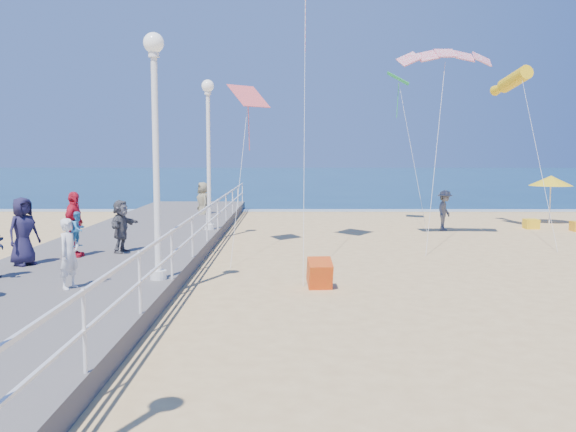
{
  "coord_description": "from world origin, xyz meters",
  "views": [
    {
      "loc": [
        -2.45,
        -13.89,
        3.21
      ],
      "look_at": [
        -2.5,
        2.0,
        1.6
      ],
      "focal_mm": 40.0,
      "sensor_mm": 36.0,
      "label": 1
    }
  ],
  "objects_px": {
    "beach_walker_a": "(445,211)",
    "spectator_3": "(74,224)",
    "lamp_post_mid": "(155,130)",
    "beach_chair_left": "(531,224)",
    "lamp_post_far": "(208,138)",
    "woman_holding_toddler": "(69,254)",
    "beach_walker_c": "(203,202)",
    "spectator_5": "(121,226)",
    "box_kite": "(320,276)",
    "beach_umbrella": "(551,181)",
    "spectator_4": "(23,231)",
    "toddler_held": "(78,229)"
  },
  "relations": [
    {
      "from": "beach_walker_c",
      "to": "beach_chair_left",
      "type": "distance_m",
      "value": 14.14
    },
    {
      "from": "beach_walker_c",
      "to": "beach_umbrella",
      "type": "height_order",
      "value": "beach_umbrella"
    },
    {
      "from": "woman_holding_toddler",
      "to": "beach_walker_c",
      "type": "relative_size",
      "value": 0.79
    },
    {
      "from": "spectator_4",
      "to": "beach_chair_left",
      "type": "distance_m",
      "value": 19.89
    },
    {
      "from": "woman_holding_toddler",
      "to": "beach_walker_c",
      "type": "distance_m",
      "value": 15.78
    },
    {
      "from": "beach_umbrella",
      "to": "spectator_5",
      "type": "bearing_deg",
      "value": -146.57
    },
    {
      "from": "spectator_5",
      "to": "box_kite",
      "type": "distance_m",
      "value": 6.17
    },
    {
      "from": "beach_walker_a",
      "to": "spectator_3",
      "type": "bearing_deg",
      "value": 155.0
    },
    {
      "from": "lamp_post_mid",
      "to": "spectator_4",
      "type": "xyz_separation_m",
      "value": [
        -3.68,
        1.74,
        -2.42
      ]
    },
    {
      "from": "spectator_4",
      "to": "beach_umbrella",
      "type": "xyz_separation_m",
      "value": [
        18.13,
        12.76,
        0.66
      ]
    },
    {
      "from": "box_kite",
      "to": "beach_chair_left",
      "type": "xyz_separation_m",
      "value": [
        9.34,
        11.74,
        -0.1
      ]
    },
    {
      "from": "box_kite",
      "to": "spectator_4",
      "type": "bearing_deg",
      "value": 167.94
    },
    {
      "from": "lamp_post_far",
      "to": "spectator_4",
      "type": "relative_size",
      "value": 3.15
    },
    {
      "from": "beach_walker_c",
      "to": "spectator_4",
      "type": "bearing_deg",
      "value": -36.78
    },
    {
      "from": "spectator_5",
      "to": "beach_chair_left",
      "type": "height_order",
      "value": "spectator_5"
    },
    {
      "from": "lamp_post_far",
      "to": "beach_walker_c",
      "type": "distance_m",
      "value": 6.5
    },
    {
      "from": "spectator_4",
      "to": "beach_walker_a",
      "type": "distance_m",
      "value": 16.37
    },
    {
      "from": "spectator_3",
      "to": "beach_walker_a",
      "type": "xyz_separation_m",
      "value": [
        12.0,
        8.9,
        -0.45
      ]
    },
    {
      "from": "lamp_post_mid",
      "to": "beach_chair_left",
      "type": "distance_m",
      "value": 18.4
    },
    {
      "from": "lamp_post_mid",
      "to": "beach_umbrella",
      "type": "height_order",
      "value": "lamp_post_mid"
    },
    {
      "from": "beach_chair_left",
      "to": "woman_holding_toddler",
      "type": "bearing_deg",
      "value": -136.98
    },
    {
      "from": "woman_holding_toddler",
      "to": "box_kite",
      "type": "distance_m",
      "value": 5.59
    },
    {
      "from": "box_kite",
      "to": "beach_chair_left",
      "type": "bearing_deg",
      "value": 46.14
    },
    {
      "from": "beach_walker_a",
      "to": "toddler_held",
      "type": "bearing_deg",
      "value": 168.58
    },
    {
      "from": "spectator_3",
      "to": "beach_umbrella",
      "type": "height_order",
      "value": "spectator_3"
    },
    {
      "from": "woman_holding_toddler",
      "to": "beach_umbrella",
      "type": "distance_m",
      "value": 22.31
    },
    {
      "from": "toddler_held",
      "to": "beach_umbrella",
      "type": "relative_size",
      "value": 0.34
    },
    {
      "from": "box_kite",
      "to": "lamp_post_mid",
      "type": "bearing_deg",
      "value": -171.56
    },
    {
      "from": "beach_walker_c",
      "to": "box_kite",
      "type": "relative_size",
      "value": 3.05
    },
    {
      "from": "spectator_5",
      "to": "box_kite",
      "type": "relative_size",
      "value": 2.45
    },
    {
      "from": "lamp_post_mid",
      "to": "spectator_4",
      "type": "distance_m",
      "value": 4.73
    },
    {
      "from": "spectator_3",
      "to": "beach_walker_c",
      "type": "relative_size",
      "value": 0.95
    },
    {
      "from": "woman_holding_toddler",
      "to": "box_kite",
      "type": "height_order",
      "value": "woman_holding_toddler"
    },
    {
      "from": "woman_holding_toddler",
      "to": "spectator_5",
      "type": "distance_m",
      "value": 4.74
    },
    {
      "from": "woman_holding_toddler",
      "to": "beach_chair_left",
      "type": "bearing_deg",
      "value": -26.53
    },
    {
      "from": "box_kite",
      "to": "spectator_3",
      "type": "bearing_deg",
      "value": 156.43
    },
    {
      "from": "lamp_post_far",
      "to": "spectator_3",
      "type": "xyz_separation_m",
      "value": [
        -2.85,
        -6.0,
        -2.39
      ]
    },
    {
      "from": "lamp_post_far",
      "to": "beach_walker_a",
      "type": "height_order",
      "value": "lamp_post_far"
    },
    {
      "from": "spectator_5",
      "to": "beach_umbrella",
      "type": "distance_m",
      "value": 19.49
    },
    {
      "from": "beach_walker_a",
      "to": "beach_umbrella",
      "type": "height_order",
      "value": "beach_umbrella"
    },
    {
      "from": "woman_holding_toddler",
      "to": "box_kite",
      "type": "bearing_deg",
      "value": -50.05
    },
    {
      "from": "lamp_post_mid",
      "to": "spectator_3",
      "type": "bearing_deg",
      "value": 133.47
    },
    {
      "from": "beach_umbrella",
      "to": "spectator_4",
      "type": "bearing_deg",
      "value": -144.86
    },
    {
      "from": "woman_holding_toddler",
      "to": "spectator_3",
      "type": "height_order",
      "value": "spectator_3"
    },
    {
      "from": "spectator_5",
      "to": "box_kite",
      "type": "height_order",
      "value": "spectator_5"
    },
    {
      "from": "spectator_5",
      "to": "beach_chair_left",
      "type": "relative_size",
      "value": 2.68
    },
    {
      "from": "woman_holding_toddler",
      "to": "box_kite",
      "type": "relative_size",
      "value": 2.42
    },
    {
      "from": "beach_umbrella",
      "to": "lamp_post_far",
      "type": "bearing_deg",
      "value": -159.17
    },
    {
      "from": "woman_holding_toddler",
      "to": "toddler_held",
      "type": "xyz_separation_m",
      "value": [
        0.15,
        0.15,
        0.49
      ]
    },
    {
      "from": "beach_walker_a",
      "to": "beach_chair_left",
      "type": "height_order",
      "value": "beach_walker_a"
    }
  ]
}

